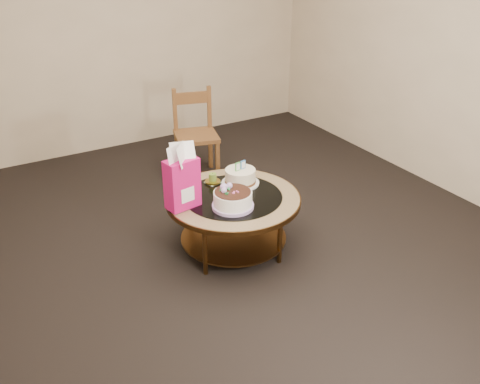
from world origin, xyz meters
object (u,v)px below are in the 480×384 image
coffee_table (233,205)px  decorated_cake (233,200)px  dining_chair (196,134)px  cream_cake (240,177)px  gift_bag (182,177)px

coffee_table → decorated_cake: decorated_cake is taller
coffee_table → decorated_cake: 0.22m
decorated_cake → dining_chair: 1.57m
cream_cake → decorated_cake: bearing=-139.9°
coffee_table → gift_bag: size_ratio=2.14×
decorated_cake → gift_bag: bearing=147.8°
decorated_cake → coffee_table: bearing=59.2°
gift_bag → dining_chair: bearing=50.8°
cream_cake → dining_chair: bearing=69.4°
coffee_table → cream_cake: 0.26m
decorated_cake → gift_bag: gift_bag is taller
decorated_cake → dining_chair: bearing=74.0°
dining_chair → coffee_table: bearing=-88.9°
cream_cake → gift_bag: (-0.54, -0.11, 0.18)m
dining_chair → gift_bag: bearing=-103.9°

